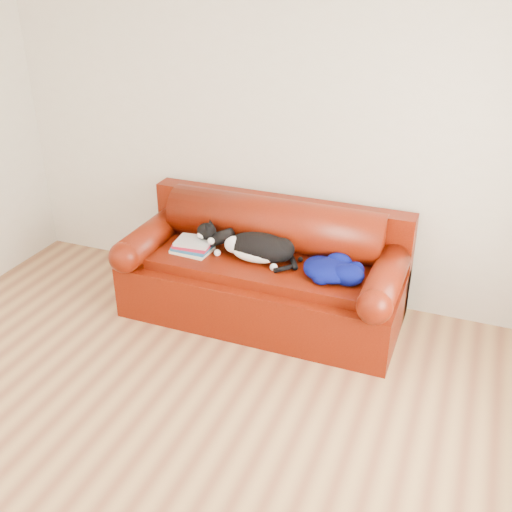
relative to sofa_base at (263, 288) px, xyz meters
The scene contains 7 objects.
ground 1.52m from the sofa_base, 94.86° to the right, with size 4.50×4.50×0.00m, color brown.
room_shell 2.06m from the sofa_base, 90.13° to the right, with size 4.52×4.02×2.61m.
sofa_base is the anchor object (origin of this frame).
sofa_back 0.39m from the sofa_base, 90.00° to the left, with size 2.10×1.01×0.88m.
book_stack 0.63m from the sofa_base, behind, with size 0.30×0.24×0.10m.
cat 0.37m from the sofa_base, 111.75° to the right, with size 0.73×0.29×0.26m.
blanket 0.65m from the sofa_base, ahead, with size 0.47×0.38×0.14m.
Camera 1 is at (1.55, -2.24, 2.57)m, focal length 42.00 mm.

